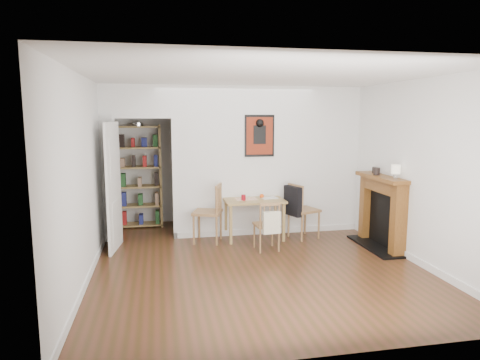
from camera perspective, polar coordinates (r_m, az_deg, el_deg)
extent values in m
plane|color=#4E2919|center=(6.36, 1.79, -10.62)|extent=(5.20, 5.20, 0.00)
plane|color=silver|center=(8.61, -1.97, 3.25)|extent=(4.50, 0.00, 4.50)
plane|color=silver|center=(3.61, 10.99, -4.15)|extent=(4.50, 0.00, 4.50)
plane|color=silver|center=(5.99, -19.65, 0.49)|extent=(0.00, 5.20, 5.20)
plane|color=silver|center=(6.91, 20.36, 1.46)|extent=(0.00, 5.20, 5.20)
plane|color=silver|center=(6.04, 1.91, 13.40)|extent=(5.20, 5.20, 0.00)
cube|color=silver|center=(7.55, 3.77, 2.51)|extent=(3.35, 0.10, 2.60)
cube|color=silver|center=(7.35, -17.06, 2.00)|extent=(0.25, 0.10, 2.60)
cube|color=silver|center=(7.27, -12.84, 10.18)|extent=(0.90, 0.10, 0.55)
cube|color=silver|center=(7.38, -16.23, -0.10)|extent=(0.06, 0.14, 2.05)
cube|color=silver|center=(7.35, -8.76, 0.10)|extent=(0.06, 0.14, 2.05)
cube|color=silver|center=(7.72, 3.79, -6.80)|extent=(3.35, 0.02, 0.10)
cube|color=silver|center=(5.72, -19.83, -12.85)|extent=(0.02, 4.00, 0.10)
cube|color=silver|center=(6.68, 22.42, -9.90)|extent=(0.02, 4.00, 0.10)
cube|color=white|center=(6.92, -16.50, -0.87)|extent=(0.15, 0.80, 2.00)
cube|color=black|center=(7.41, 2.62, 5.90)|extent=(0.52, 0.02, 0.72)
cube|color=maroon|center=(7.40, 2.64, 5.90)|extent=(0.46, 0.00, 0.64)
cube|color=#A5864D|center=(7.28, 1.88, -2.72)|extent=(1.01, 0.64, 0.04)
cube|color=#A5864D|center=(7.02, -1.24, -6.02)|extent=(0.05, 0.05, 0.65)
cube|color=#A5864D|center=(7.22, 5.83, -5.66)|extent=(0.05, 0.05, 0.65)
cube|color=#A5864D|center=(7.53, -1.92, -5.03)|extent=(0.05, 0.05, 0.65)
cube|color=#A5864D|center=(7.71, 4.70, -4.72)|extent=(0.05, 0.05, 0.65)
cube|color=black|center=(7.26, 7.02, -2.80)|extent=(0.23, 0.40, 0.50)
cube|color=beige|center=(6.53, 4.16, -5.64)|extent=(0.27, 0.11, 0.34)
cube|color=#A5864D|center=(8.29, -15.89, 0.41)|extent=(0.04, 0.33, 1.93)
cube|color=#A5864D|center=(8.26, -10.54, 0.56)|extent=(0.04, 0.33, 1.93)
cube|color=#A5864D|center=(8.44, -13.01, -5.75)|extent=(0.81, 0.33, 0.03)
cube|color=#A5864D|center=(8.29, -13.18, -0.83)|extent=(0.81, 0.33, 0.03)
cube|color=#A5864D|center=(8.19, -13.44, 6.92)|extent=(0.81, 0.33, 0.03)
cube|color=maroon|center=(8.26, -13.22, 0.49)|extent=(0.71, 0.26, 0.26)
cube|color=brown|center=(6.78, 20.38, -5.11)|extent=(0.20, 0.16, 1.10)
cube|color=brown|center=(7.62, 16.54, -3.47)|extent=(0.20, 0.16, 1.10)
cube|color=brown|center=(7.08, 18.35, 0.32)|extent=(0.30, 1.21, 0.06)
cube|color=brown|center=(7.12, 18.51, -0.71)|extent=(0.20, 0.85, 0.20)
cube|color=black|center=(7.25, 18.72, -4.99)|extent=(0.08, 0.81, 0.88)
cube|color=black|center=(7.30, 17.73, -8.38)|extent=(0.45, 1.25, 0.03)
cylinder|color=maroon|center=(7.17, 0.47, -2.36)|extent=(0.08, 0.08, 0.10)
sphere|color=#EE500C|center=(7.37, 2.92, -2.15)|extent=(0.07, 0.07, 0.07)
cube|color=beige|center=(7.29, 0.82, -2.54)|extent=(0.37, 0.28, 0.00)
cube|color=silver|center=(7.38, 3.92, -2.40)|extent=(0.30, 0.24, 0.01)
cylinder|color=silver|center=(6.76, 20.03, 0.46)|extent=(0.07, 0.07, 0.08)
cylinder|color=beige|center=(6.75, 20.07, 1.36)|extent=(0.14, 0.14, 0.14)
cylinder|color=black|center=(7.11, 17.76, 1.12)|extent=(0.10, 0.10, 0.12)
cylinder|color=black|center=(7.34, 17.51, 1.27)|extent=(0.08, 0.08, 0.10)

